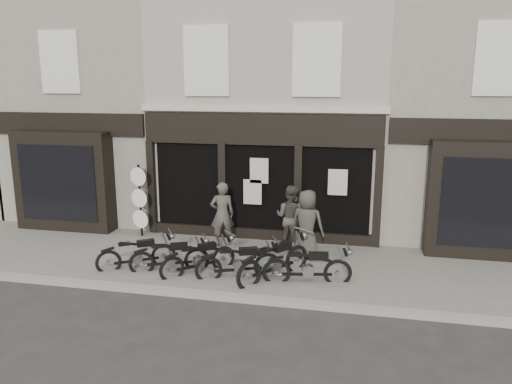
% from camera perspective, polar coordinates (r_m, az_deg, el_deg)
% --- Properties ---
extents(ground_plane, '(90.00, 90.00, 0.00)m').
position_cam_1_polar(ground_plane, '(12.71, -2.25, -9.83)').
color(ground_plane, '#2D2B28').
rests_on(ground_plane, ground).
extents(pavement, '(30.00, 4.20, 0.12)m').
position_cam_1_polar(pavement, '(13.50, -1.30, -8.16)').
color(pavement, slate).
rests_on(pavement, ground_plane).
extents(kerb, '(30.00, 0.25, 0.13)m').
position_cam_1_polar(kerb, '(11.57, -3.80, -11.84)').
color(kerb, gray).
rests_on(kerb, ground_plane).
extents(central_building, '(7.30, 6.22, 8.34)m').
position_cam_1_polar(central_building, '(17.58, 2.48, 10.13)').
color(central_building, '#A89F90').
rests_on(central_building, ground).
extents(neighbour_left, '(5.60, 6.73, 8.34)m').
position_cam_1_polar(neighbour_left, '(19.61, -16.45, 9.78)').
color(neighbour_left, gray).
rests_on(neighbour_left, ground).
extents(neighbour_right, '(5.60, 6.73, 8.34)m').
position_cam_1_polar(neighbour_right, '(17.62, 23.53, 8.98)').
color(neighbour_right, gray).
rests_on(neighbour_right, ground).
extents(motorcycle_0, '(1.82, 1.35, 0.99)m').
position_cam_1_polar(motorcycle_0, '(13.40, -13.39, -7.17)').
color(motorcycle_0, black).
rests_on(motorcycle_0, ground).
extents(motorcycle_1, '(1.93, 1.05, 0.98)m').
position_cam_1_polar(motorcycle_1, '(13.03, -9.74, -7.59)').
color(motorcycle_1, black).
rests_on(motorcycle_1, ground).
extents(motorcycle_2, '(1.66, 1.63, 1.00)m').
position_cam_1_polar(motorcycle_2, '(12.78, -6.51, -7.84)').
color(motorcycle_2, black).
rests_on(motorcycle_2, ground).
extents(motorcycle_3, '(2.01, 1.10, 1.02)m').
position_cam_1_polar(motorcycle_3, '(12.42, -1.94, -8.35)').
color(motorcycle_3, black).
rests_on(motorcycle_3, ground).
extents(motorcycle_4, '(1.63, 2.05, 1.14)m').
position_cam_1_polar(motorcycle_4, '(12.39, 2.15, -8.19)').
color(motorcycle_4, black).
rests_on(motorcycle_4, ground).
extents(motorcycle_5, '(2.14, 0.70, 1.03)m').
position_cam_1_polar(motorcycle_5, '(12.17, 5.99, -8.85)').
color(motorcycle_5, black).
rests_on(motorcycle_5, ground).
extents(man_left, '(0.81, 0.68, 1.89)m').
position_cam_1_polar(man_left, '(14.50, -3.87, -2.53)').
color(man_left, '#4A453D').
rests_on(man_left, pavement).
extents(man_centre, '(1.06, 0.93, 1.85)m').
position_cam_1_polar(man_centre, '(14.27, 3.97, -2.87)').
color(man_centre, '#464239').
rests_on(man_centre, pavement).
extents(man_right, '(1.03, 0.79, 1.88)m').
position_cam_1_polar(man_right, '(13.56, 5.87, -3.66)').
color(man_right, '#403B35').
rests_on(man_right, pavement).
extents(advert_sign_post, '(0.57, 0.37, 2.36)m').
position_cam_1_polar(advert_sign_post, '(15.72, -13.12, -1.31)').
color(advert_sign_post, black).
rests_on(advert_sign_post, ground).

